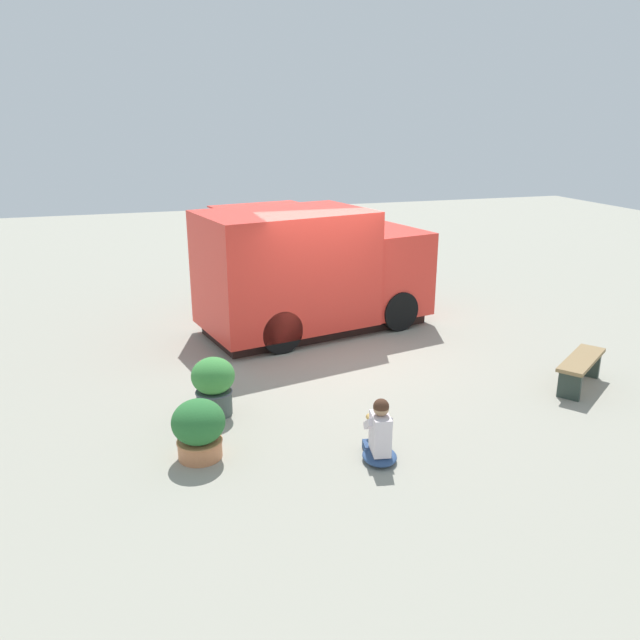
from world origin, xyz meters
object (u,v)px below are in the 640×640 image
food_truck (311,274)px  plaza_bench (581,366)px  planter_flowering_near (199,428)px  planter_flowering_far (213,384)px  person_customer (380,436)px

food_truck → plaza_bench: food_truck is taller
planter_flowering_near → plaza_bench: 6.18m
planter_flowering_far → plaza_bench: size_ratio=0.64×
person_customer → planter_flowering_near: bearing=71.2°
planter_flowering_far → plaza_bench: bearing=-97.7°
planter_flowering_near → planter_flowering_far: (1.20, -0.36, 0.06)m
person_customer → plaza_bench: (1.16, -3.98, 0.04)m
food_truck → plaza_bench: (-4.15, -3.33, -0.81)m
plaza_bench → planter_flowering_far: bearing=82.3°
person_customer → plaza_bench: bearing=-73.8°
person_customer → plaza_bench: size_ratio=0.63×
planter_flowering_near → planter_flowering_far: bearing=-16.6°
person_customer → planter_flowering_far: planter_flowering_far is taller
person_customer → plaza_bench: person_customer is taller
planter_flowering_far → planter_flowering_near: bearing=163.4°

